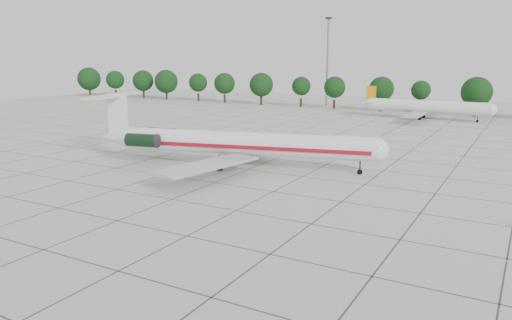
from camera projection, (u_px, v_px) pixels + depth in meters
The scene contains 6 objects.
ground at pixel (274, 192), 55.91m from camera, with size 260.00×260.00×0.00m, color beige.
apron_joints at pixel (324, 166), 68.69m from camera, with size 170.00×170.00×0.02m, color #383838.
main_airliner at pixel (230, 142), 67.61m from camera, with size 40.05×30.93×9.52m.
bg_airliner_c at pixel (426, 107), 117.14m from camera, with size 28.24×27.20×7.40m.
tree_line at pixel (382, 89), 132.71m from camera, with size 249.86×8.44×10.22m.
floodlight_mast at pixel (328, 57), 145.73m from camera, with size 1.60×1.60×25.45m.
Camera 1 is at (24.74, -47.97, 15.15)m, focal length 35.00 mm.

